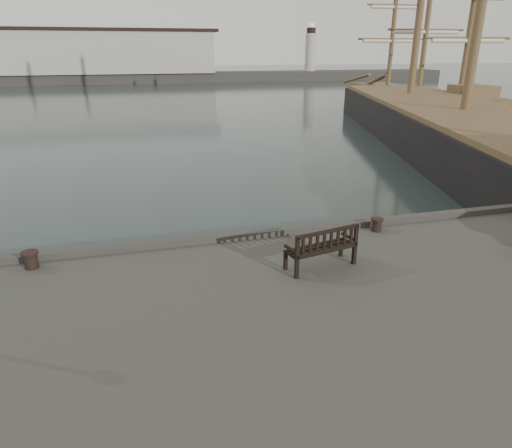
{
  "coord_description": "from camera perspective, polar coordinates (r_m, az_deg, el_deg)",
  "views": [
    {
      "loc": [
        -2.95,
        -11.93,
        6.64
      ],
      "look_at": [
        0.14,
        -0.5,
        2.1
      ],
      "focal_mm": 32.0,
      "sensor_mm": 36.0,
      "label": 1
    }
  ],
  "objects": [
    {
      "name": "tall_ship_main",
      "position": [
        34.58,
        24.11,
        9.5
      ],
      "size": [
        20.69,
        44.5,
        32.85
      ],
      "rotation": [
        0.0,
        0.0,
        -0.28
      ],
      "color": "black",
      "rests_on": "ground"
    },
    {
      "name": "tall_ship_far",
      "position": [
        55.21,
        19.47,
        13.71
      ],
      "size": [
        6.61,
        25.73,
        21.87
      ],
      "rotation": [
        0.0,
        0.0,
        -0.04
      ],
      "color": "black",
      "rests_on": "ground"
    },
    {
      "name": "ground",
      "position": [
        13.97,
        -1.09,
        -7.41
      ],
      "size": [
        400.0,
        400.0,
        0.0
      ],
      "primitive_type": "plane",
      "color": "black",
      "rests_on": "ground"
    },
    {
      "name": "bench",
      "position": [
        11.41,
        8.14,
        -3.83
      ],
      "size": [
        1.9,
        0.99,
        1.04
      ],
      "rotation": [
        0.0,
        0.0,
        0.21
      ],
      "color": "black",
      "rests_on": "quay"
    },
    {
      "name": "bollard_right",
      "position": [
        14.05,
        14.86,
        -0.09
      ],
      "size": [
        0.44,
        0.44,
        0.39
      ],
      "primitive_type": "cylinder",
      "rotation": [
        0.0,
        0.0,
        0.2
      ],
      "color": "black",
      "rests_on": "quay"
    },
    {
      "name": "breakwater",
      "position": [
        103.97,
        -16.94,
        18.86
      ],
      "size": [
        140.0,
        9.5,
        12.2
      ],
      "color": "#383530",
      "rests_on": "ground"
    },
    {
      "name": "bollard_left",
      "position": [
        12.6,
        -26.33,
        -4.04
      ],
      "size": [
        0.42,
        0.42,
        0.44
      ],
      "primitive_type": "cylinder",
      "rotation": [
        0.0,
        0.0,
        -0.02
      ],
      "color": "black",
      "rests_on": "quay"
    }
  ]
}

